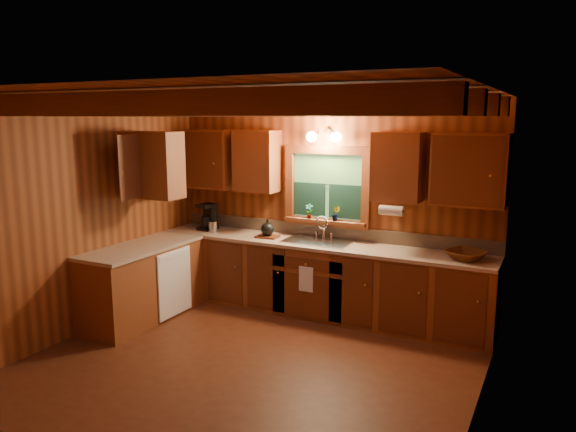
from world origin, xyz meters
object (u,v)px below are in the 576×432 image
(coffee_maker, at_px, (208,217))
(cutting_board, at_px, (267,237))
(wicker_basket, at_px, (466,255))
(sink, at_px, (318,245))

(coffee_maker, distance_m, cutting_board, 0.99)
(coffee_maker, relative_size, wicker_basket, 0.86)
(sink, bearing_deg, coffee_maker, 178.54)
(sink, distance_m, coffee_maker, 1.65)
(sink, relative_size, coffee_maker, 2.35)
(cutting_board, relative_size, wicker_basket, 0.67)
(sink, bearing_deg, wicker_basket, -1.83)
(cutting_board, xyz_separation_m, wicker_basket, (2.41, 0.01, 0.04))
(sink, xyz_separation_m, coffee_maker, (-1.64, 0.04, 0.22))
(cutting_board, distance_m, wicker_basket, 2.41)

